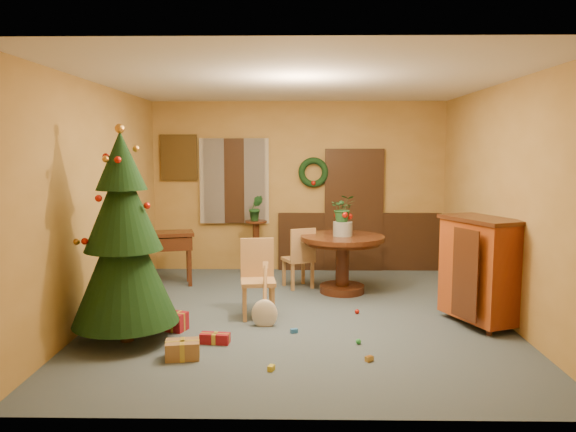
{
  "coord_description": "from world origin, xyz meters",
  "views": [
    {
      "loc": [
        -0.03,
        -6.89,
        2.09
      ],
      "look_at": [
        -0.15,
        0.4,
        1.22
      ],
      "focal_mm": 35.0,
      "sensor_mm": 36.0,
      "label": 1
    }
  ],
  "objects_px": {
    "dining_table": "(342,253)",
    "writing_desk": "(162,245)",
    "christmas_tree": "(124,240)",
    "chair_near": "(258,275)",
    "sideboard": "(480,268)"
  },
  "relations": [
    {
      "from": "christmas_tree",
      "to": "sideboard",
      "type": "distance_m",
      "value": 4.12
    },
    {
      "from": "writing_desk",
      "to": "sideboard",
      "type": "height_order",
      "value": "sideboard"
    },
    {
      "from": "dining_table",
      "to": "sideboard",
      "type": "bearing_deg",
      "value": -44.48
    },
    {
      "from": "dining_table",
      "to": "christmas_tree",
      "type": "relative_size",
      "value": 0.52
    },
    {
      "from": "christmas_tree",
      "to": "writing_desk",
      "type": "relative_size",
      "value": 2.3
    },
    {
      "from": "christmas_tree",
      "to": "sideboard",
      "type": "relative_size",
      "value": 1.82
    },
    {
      "from": "chair_near",
      "to": "christmas_tree",
      "type": "relative_size",
      "value": 0.41
    },
    {
      "from": "dining_table",
      "to": "writing_desk",
      "type": "distance_m",
      "value": 2.76
    },
    {
      "from": "dining_table",
      "to": "writing_desk",
      "type": "relative_size",
      "value": 1.19
    },
    {
      "from": "chair_near",
      "to": "writing_desk",
      "type": "xyz_separation_m",
      "value": [
        -1.57,
        1.56,
        0.1
      ]
    },
    {
      "from": "chair_near",
      "to": "writing_desk",
      "type": "bearing_deg",
      "value": 135.17
    },
    {
      "from": "christmas_tree",
      "to": "sideboard",
      "type": "xyz_separation_m",
      "value": [
        4.04,
        0.65,
        -0.43
      ]
    },
    {
      "from": "writing_desk",
      "to": "sideboard",
      "type": "relative_size",
      "value": 0.79
    },
    {
      "from": "chair_near",
      "to": "writing_desk",
      "type": "distance_m",
      "value": 2.22
    },
    {
      "from": "chair_near",
      "to": "christmas_tree",
      "type": "height_order",
      "value": "christmas_tree"
    }
  ]
}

